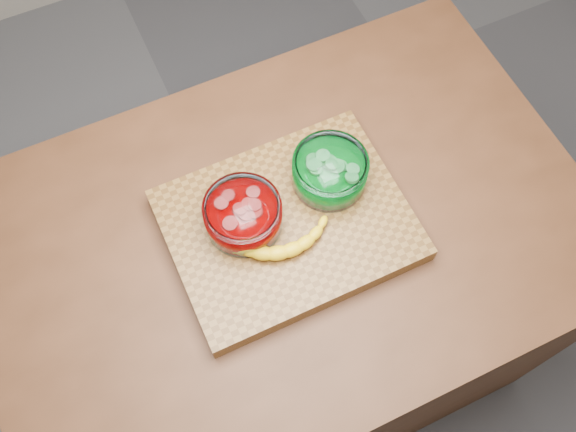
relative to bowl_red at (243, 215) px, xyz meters
name	(u,v)px	position (x,y,z in m)	size (l,w,h in m)	color
ground	(288,347)	(0.08, -0.03, -0.97)	(3.50, 3.50, 0.00)	#545458
counter	(288,302)	(0.08, -0.03, -0.52)	(1.20, 0.80, 0.90)	#4B2916
cutting_board	(288,225)	(0.08, -0.03, -0.05)	(0.45, 0.35, 0.04)	brown
bowl_red	(243,215)	(0.00, 0.00, 0.00)	(0.15, 0.15, 0.07)	white
bowl_green	(330,171)	(0.19, 0.02, 0.00)	(0.15, 0.15, 0.07)	white
banana	(277,234)	(0.04, -0.05, -0.02)	(0.23, 0.13, 0.03)	yellow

